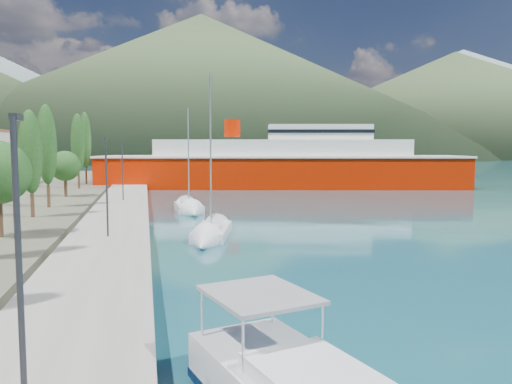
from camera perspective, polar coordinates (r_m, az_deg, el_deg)
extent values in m
plane|color=#18505C|center=(136.34, -9.72, 2.38)|extent=(1400.00, 1400.00, 0.00)
cube|color=gray|center=(42.50, -15.57, -3.00)|extent=(5.00, 88.00, 0.80)
cone|color=gray|center=(706.39, -5.51, 11.86)|extent=(760.00, 760.00, 180.00)
cone|color=gray|center=(752.07, 22.42, 9.56)|extent=(640.00, 640.00, 140.00)
cone|color=#394C2C|center=(421.77, -6.22, 12.02)|extent=(480.00, 480.00, 115.00)
cone|color=#394C2C|center=(479.02, 21.65, 9.36)|extent=(420.00, 420.00, 90.00)
cylinder|color=#47301E|center=(34.77, -27.23, -2.60)|extent=(0.36, 0.36, 2.45)
cylinder|color=#47301E|center=(43.65, -24.18, -1.41)|extent=(0.30, 0.30, 1.88)
ellipsoid|color=#224A1C|center=(43.41, -24.39, 4.20)|extent=(1.80, 1.80, 6.67)
cylinder|color=#47301E|center=(50.34, -22.62, -0.43)|extent=(0.30, 0.30, 2.10)
ellipsoid|color=#224A1C|center=(50.14, -22.81, 5.00)|extent=(1.80, 1.80, 7.44)
cylinder|color=#47301E|center=(60.50, -20.92, 0.50)|extent=(0.36, 0.36, 2.13)
sphere|color=#224A1C|center=(60.37, -20.99, 2.81)|extent=(3.41, 3.41, 3.41)
cylinder|color=#47301E|center=(72.04, -19.58, 1.26)|extent=(0.30, 0.30, 2.23)
ellipsoid|color=#224A1C|center=(71.91, -19.70, 5.30)|extent=(1.80, 1.80, 7.91)
cylinder|color=#47301E|center=(80.60, -18.84, 1.72)|extent=(0.30, 0.30, 2.41)
ellipsoid|color=#224A1C|center=(80.49, -18.95, 5.62)|extent=(1.80, 1.80, 8.54)
cylinder|color=#2D2D33|center=(10.39, -25.40, -8.95)|extent=(0.12, 0.12, 6.00)
cube|color=#2D2D33|center=(10.36, -25.73, 7.73)|extent=(0.15, 0.50, 0.12)
cylinder|color=#2D2D33|center=(31.75, -16.69, 0.47)|extent=(0.12, 0.12, 6.00)
cube|color=#2D2D33|center=(31.91, -16.80, 5.88)|extent=(0.15, 0.50, 0.12)
cylinder|color=#2D2D33|center=(53.70, -15.01, 2.30)|extent=(0.12, 0.12, 6.00)
cube|color=#2D2D33|center=(53.90, -15.07, 5.50)|extent=(0.15, 0.50, 0.12)
cube|color=silver|center=(10.97, 7.22, -20.66)|extent=(2.88, 3.69, 0.41)
cube|color=gray|center=(12.65, 0.41, -11.66)|extent=(2.96, 3.27, 0.10)
cube|color=silver|center=(35.42, -5.04, -4.68)|extent=(3.74, 6.52, 0.87)
cube|color=silver|center=(34.92, -5.14, -3.86)|extent=(1.92, 2.72, 0.34)
cylinder|color=silver|center=(34.50, -5.21, 4.65)|extent=(0.12, 0.12, 10.63)
cone|color=silver|center=(31.57, -5.97, -5.89)|extent=(2.89, 3.35, 2.22)
cube|color=silver|center=(49.63, -7.70, -1.88)|extent=(2.57, 5.53, 0.94)
cube|color=silver|center=(49.20, -7.66, -1.21)|extent=(1.51, 2.23, 0.36)
cylinder|color=silver|center=(48.92, -7.72, 4.06)|extent=(0.12, 0.12, 9.35)
cone|color=silver|center=(46.19, -7.19, -2.40)|extent=(2.47, 2.62, 2.39)
cube|color=#B61800|center=(79.17, 2.92, 2.10)|extent=(57.44, 23.85, 5.43)
cube|color=silver|center=(79.08, 2.92, 4.06)|extent=(57.90, 24.28, 0.29)
cube|color=silver|center=(79.07, 2.93, 4.91)|extent=(39.99, 18.05, 2.91)
cube|color=silver|center=(79.58, 7.16, 6.76)|extent=(16.96, 10.54, 2.33)
cylinder|color=#B61800|center=(79.16, -2.73, 7.30)|extent=(2.52, 2.52, 2.72)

